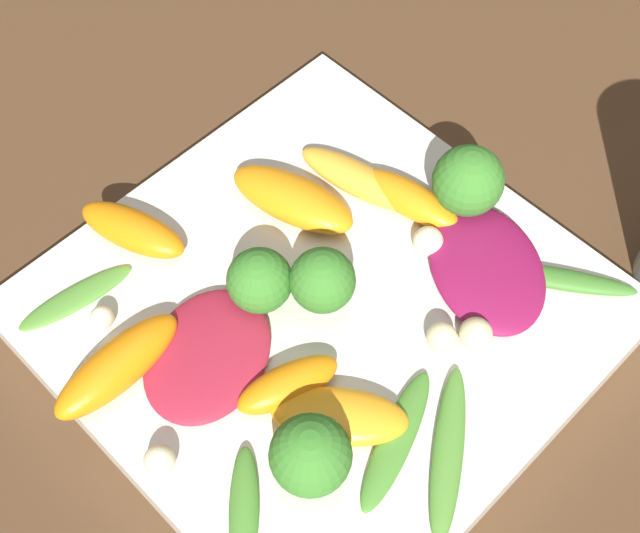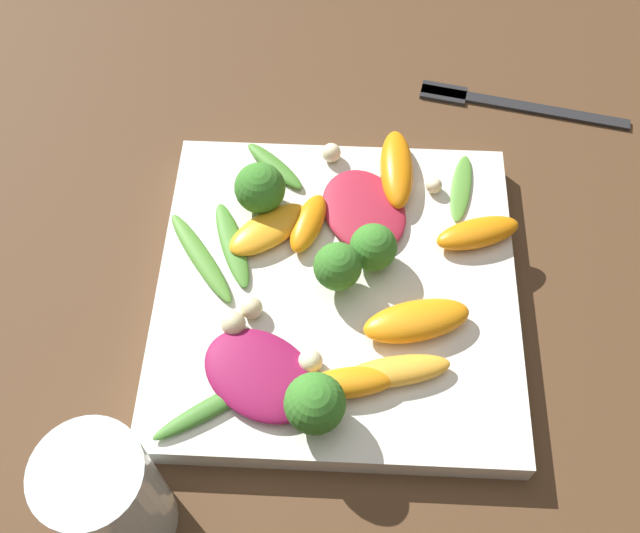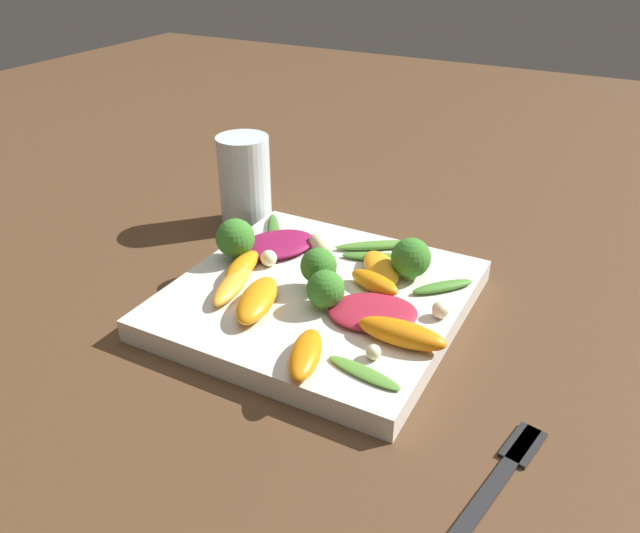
{
  "view_description": "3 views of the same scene",
  "coord_description": "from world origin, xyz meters",
  "views": [
    {
      "loc": [
        0.17,
        -0.17,
        0.45
      ],
      "look_at": [
        -0.01,
        0.01,
        0.03
      ],
      "focal_mm": 50.0,
      "sensor_mm": 36.0,
      "label": 1
    },
    {
      "loc": [
        -0.0,
        0.28,
        0.51
      ],
      "look_at": [
        0.01,
        -0.0,
        0.04
      ],
      "focal_mm": 42.0,
      "sensor_mm": 36.0,
      "label": 2
    },
    {
      "loc": [
        -0.46,
        -0.25,
        0.35
      ],
      "look_at": [
        0.02,
        0.01,
        0.04
      ],
      "focal_mm": 35.0,
      "sensor_mm": 36.0,
      "label": 3
    }
  ],
  "objects": [
    {
      "name": "macadamia_nut_2",
      "position": [
        0.01,
        -0.12,
        0.03
      ],
      "size": [
        0.02,
        0.02,
        0.02
      ],
      "color": "beige",
      "rests_on": "plate"
    },
    {
      "name": "broccoli_floret_3",
      "position": [
        -0.03,
        -0.02,
        0.04
      ],
      "size": [
        0.04,
        0.04,
        0.04
      ],
      "color": "#84AD5B",
      "rests_on": "plate"
    },
    {
      "name": "orange_segment_1",
      "position": [
        -0.06,
        0.03,
        0.03
      ],
      "size": [
        0.08,
        0.05,
        0.02
      ],
      "color": "orange",
      "rests_on": "plate"
    },
    {
      "name": "broccoli_floret_1",
      "position": [
        0.01,
        0.1,
        0.05
      ],
      "size": [
        0.04,
        0.04,
        0.05
      ],
      "color": "#7A9E51",
      "rests_on": "plate"
    },
    {
      "name": "arugula_sprig_0",
      "position": [
        0.08,
        -0.03,
        0.03
      ],
      "size": [
        0.04,
        0.08,
        0.01
      ],
      "color": "#47842D",
      "rests_on": "plate"
    },
    {
      "name": "plate",
      "position": [
        0.0,
        0.0,
        0.01
      ],
      "size": [
        0.27,
        0.27,
        0.02
      ],
      "color": "silver",
      "rests_on": "ground_plane"
    },
    {
      "name": "orange_segment_6",
      "position": [
        -0.04,
        0.07,
        0.03
      ],
      "size": [
        0.08,
        0.04,
        0.01
      ],
      "color": "#FCAD33",
      "rests_on": "plate"
    },
    {
      "name": "broccoli_floret_0",
      "position": [
        0.0,
        0.0,
        0.05
      ],
      "size": [
        0.04,
        0.04,
        0.04
      ],
      "color": "#7A9E51",
      "rests_on": "plate"
    },
    {
      "name": "macadamia_nut_4",
      "position": [
        0.06,
        0.03,
        0.03
      ],
      "size": [
        0.02,
        0.02,
        0.02
      ],
      "color": "beige",
      "rests_on": "plate"
    },
    {
      "name": "orange_segment_2",
      "position": [
        -0.11,
        -0.05,
        0.03
      ],
      "size": [
        0.07,
        0.04,
        0.02
      ],
      "color": "orange",
      "rests_on": "plate"
    },
    {
      "name": "arugula_sprig_3",
      "position": [
        0.1,
        -0.02,
        0.03
      ],
      "size": [
        0.07,
        0.09,
        0.01
      ],
      "color": "#518E33",
      "rests_on": "plate"
    },
    {
      "name": "arugula_sprig_4",
      "position": [
        0.06,
        -0.11,
        0.03
      ],
      "size": [
        0.06,
        0.06,
        0.01
      ],
      "color": "#47842D",
      "rests_on": "plate"
    },
    {
      "name": "macadamia_nut_3",
      "position": [
        0.07,
        0.04,
        0.03
      ],
      "size": [
        0.02,
        0.02,
        0.02
      ],
      "color": "beige",
      "rests_on": "plate"
    },
    {
      "name": "macadamia_nut_1",
      "position": [
        -0.08,
        -0.09,
        0.03
      ],
      "size": [
        0.01,
        0.01,
        0.01
      ],
      "color": "beige",
      "rests_on": "plate"
    },
    {
      "name": "arugula_sprig_1",
      "position": [
        0.08,
        0.1,
        0.03
      ],
      "size": [
        0.09,
        0.06,
        0.01
      ],
      "color": "#3D7528",
      "rests_on": "plate"
    },
    {
      "name": "orange_segment_4",
      "position": [
        -0.04,
        -0.1,
        0.03
      ],
      "size": [
        0.03,
        0.08,
        0.02
      ],
      "color": "orange",
      "rests_on": "plate"
    },
    {
      "name": "radicchio_leaf_1",
      "position": [
        0.05,
        0.08,
        0.03
      ],
      "size": [
        0.11,
        0.1,
        0.01
      ],
      "color": "maroon",
      "rests_on": "plate"
    },
    {
      "name": "ground_plane",
      "position": [
        0.0,
        0.0,
        0.0
      ],
      "size": [
        2.4,
        2.4,
        0.0
      ],
      "primitive_type": "plane",
      "color": "#4C331E"
    },
    {
      "name": "macadamia_nut_0",
      "position": [
        0.02,
        0.07,
        0.03
      ],
      "size": [
        0.02,
        0.02,
        0.02
      ],
      "color": "beige",
      "rests_on": "plate"
    },
    {
      "name": "arugula_sprig_2",
      "position": [
        -0.1,
        -0.09,
        0.02
      ],
      "size": [
        0.03,
        0.07,
        0.0
      ],
      "color": "#518E33",
      "rests_on": "plate"
    },
    {
      "name": "radicchio_leaf_0",
      "position": [
        -0.02,
        -0.07,
        0.03
      ],
      "size": [
        0.09,
        0.1,
        0.01
      ],
      "color": "maroon",
      "rests_on": "plate"
    },
    {
      "name": "broccoli_floret_2",
      "position": [
        0.06,
        -0.07,
        0.04
      ],
      "size": [
        0.04,
        0.04,
        0.04
      ],
      "color": "#84AD5B",
      "rests_on": "plate"
    },
    {
      "name": "orange_segment_5",
      "position": [
        0.02,
        -0.05,
        0.03
      ],
      "size": [
        0.04,
        0.06,
        0.02
      ],
      "color": "orange",
      "rests_on": "plate"
    },
    {
      "name": "orange_segment_0",
      "position": [
        -0.01,
        0.08,
        0.03
      ],
      "size": [
        0.07,
        0.03,
        0.02
      ],
      "color": "orange",
      "rests_on": "plate"
    },
    {
      "name": "orange_segment_3",
      "position": [
        0.05,
        -0.04,
        0.03
      ],
      "size": [
        0.07,
        0.07,
        0.02
      ],
      "color": "orange",
      "rests_on": "plate"
    }
  ]
}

